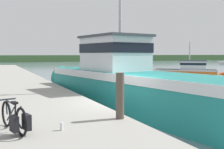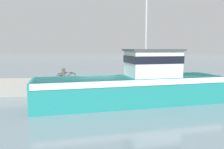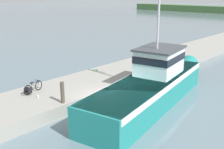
{
  "view_description": "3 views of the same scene",
  "coord_description": "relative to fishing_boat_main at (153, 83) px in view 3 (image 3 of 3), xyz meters",
  "views": [
    {
      "loc": [
        -4.51,
        -9.66,
        2.66
      ],
      "look_at": [
        -0.53,
        -0.45,
        1.92
      ],
      "focal_mm": 45.0,
      "sensor_mm": 36.0,
      "label": 1
    },
    {
      "loc": [
        15.89,
        0.05,
        3.68
      ],
      "look_at": [
        0.43,
        1.14,
        1.82
      ],
      "focal_mm": 35.0,
      "sensor_mm": 36.0,
      "label": 2
    },
    {
      "loc": [
        11.53,
        -12.15,
        7.29
      ],
      "look_at": [
        -2.53,
        3.36,
        1.02
      ],
      "focal_mm": 45.0,
      "sensor_mm": 36.0,
      "label": 3
    }
  ],
  "objects": [
    {
      "name": "hose_coil",
      "position": [
        -6.41,
        0.83,
        -0.48
      ],
      "size": [
        0.48,
        0.48,
        0.04
      ],
      "primitive_type": "torus",
      "color": "#197A2D",
      "rests_on": "dock_pier"
    },
    {
      "name": "ground_plane",
      "position": [
        -1.59,
        -2.96,
        -1.32
      ],
      "size": [
        320.0,
        320.0,
        0.0
      ],
      "primitive_type": "plane",
      "color": "slate"
    },
    {
      "name": "water_bottle_by_bike",
      "position": [
        -4.58,
        -6.04,
        -0.4
      ],
      "size": [
        0.08,
        0.08,
        0.2
      ],
      "primitive_type": "cylinder",
      "color": "silver",
      "rests_on": "dock_pier"
    },
    {
      "name": "bicycle_touring",
      "position": [
        -5.61,
        -5.82,
        -0.17
      ],
      "size": [
        0.69,
        1.67,
        0.73
      ],
      "rotation": [
        0.0,
        0.0,
        0.25
      ],
      "color": "black",
      "rests_on": "dock_pier"
    },
    {
      "name": "fishing_boat_main",
      "position": [
        0.0,
        0.0,
        0.0
      ],
      "size": [
        5.13,
        14.91,
        8.83
      ],
      "rotation": [
        0.0,
        0.0,
        0.17
      ],
      "color": "teal",
      "rests_on": "ground_plane"
    },
    {
      "name": "dock_pier",
      "position": [
        -4.78,
        -2.96,
        -0.91
      ],
      "size": [
        4.68,
        80.0,
        0.82
      ],
      "primitive_type": "cube",
      "color": "gray",
      "rests_on": "ground_plane"
    },
    {
      "name": "mooring_post",
      "position": [
        -2.77,
        -5.48,
        0.15
      ],
      "size": [
        0.24,
        0.24,
        1.31
      ],
      "primitive_type": "cylinder",
      "color": "#51473D",
      "rests_on": "dock_pier"
    }
  ]
}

